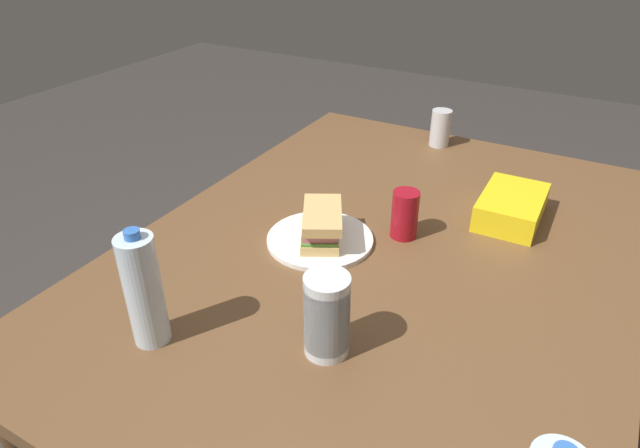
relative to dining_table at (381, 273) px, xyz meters
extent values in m
plane|color=#383330|center=(0.00, 0.00, -0.66)|extent=(8.00, 8.00, 0.00)
cube|color=brown|center=(0.00, 0.00, 0.06)|extent=(1.56, 1.13, 0.04)
cylinder|color=brown|center=(-0.70, -0.49, -0.31)|extent=(0.07, 0.07, 0.70)
cylinder|color=brown|center=(-0.70, 0.49, -0.31)|extent=(0.07, 0.07, 0.70)
cylinder|color=white|center=(0.06, -0.14, 0.09)|extent=(0.26, 0.26, 0.01)
cube|color=#DBB26B|center=(0.06, -0.14, 0.10)|extent=(0.19, 0.16, 0.02)
cube|color=#599E3F|center=(0.06, -0.14, 0.12)|extent=(0.18, 0.15, 0.01)
cube|color=#C6727A|center=(0.06, -0.14, 0.13)|extent=(0.18, 0.15, 0.02)
cube|color=yellow|center=(0.06, -0.14, 0.15)|extent=(0.17, 0.14, 0.01)
cube|color=#DBB26B|center=(0.06, -0.13, 0.16)|extent=(0.19, 0.16, 0.02)
cylinder|color=maroon|center=(-0.07, 0.02, 0.14)|extent=(0.07, 0.07, 0.12)
cube|color=yellow|center=(-0.28, 0.24, 0.11)|extent=(0.23, 0.15, 0.07)
cylinder|color=silver|center=(0.51, -0.26, 0.19)|extent=(0.07, 0.07, 0.23)
cylinder|color=blue|center=(0.51, -0.26, 0.31)|extent=(0.03, 0.03, 0.02)
cylinder|color=silver|center=(0.38, 0.05, 0.13)|extent=(0.08, 0.08, 0.09)
cylinder|color=silver|center=(0.38, 0.05, 0.15)|extent=(0.08, 0.08, 0.09)
cylinder|color=silver|center=(0.38, 0.05, 0.16)|extent=(0.08, 0.08, 0.09)
cylinder|color=silver|center=(0.38, 0.05, 0.18)|extent=(0.08, 0.08, 0.09)
cylinder|color=silver|center=(0.38, 0.05, 0.20)|extent=(0.08, 0.08, 0.09)
cylinder|color=silver|center=(-0.67, -0.09, 0.14)|extent=(0.07, 0.07, 0.12)
camera|label=1|loc=(1.04, 0.40, 0.81)|focal=30.67mm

